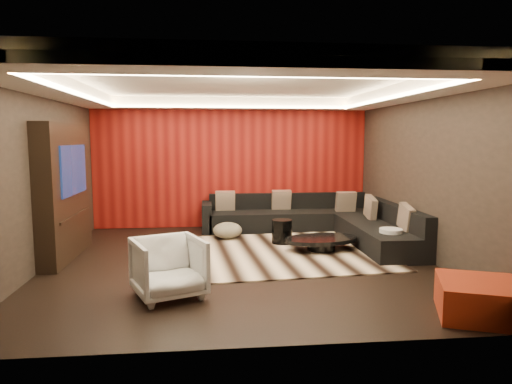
{
  "coord_description": "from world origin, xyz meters",
  "views": [
    {
      "loc": [
        -0.49,
        -7.07,
        1.96
      ],
      "look_at": [
        0.3,
        0.6,
        1.05
      ],
      "focal_mm": 32.0,
      "sensor_mm": 36.0,
      "label": 1
    }
  ],
  "objects": [
    {
      "name": "sectional_sofa",
      "position": [
        1.73,
        1.86,
        0.26
      ],
      "size": [
        3.65,
        3.5,
        0.75
      ],
      "color": "black",
      "rests_on": "floor"
    },
    {
      "name": "throw_pillows",
      "position": [
        1.76,
        1.88,
        0.62
      ],
      "size": [
        3.25,
        2.83,
        0.5
      ],
      "color": "beige",
      "rests_on": "sectional_sofa"
    },
    {
      "name": "soffit_front",
      "position": [
        0.0,
        -2.7,
        2.69
      ],
      "size": [
        6.0,
        0.6,
        0.22
      ],
      "primitive_type": "cube",
      "color": "silver",
      "rests_on": "ground"
    },
    {
      "name": "cove_right",
      "position": [
        2.36,
        0.0,
        2.6
      ],
      "size": [
        0.08,
        4.8,
        0.04
      ],
      "primitive_type": "cube",
      "color": "#FFD899",
      "rests_on": "ground"
    },
    {
      "name": "tv_shelf",
      "position": [
        -2.69,
        0.6,
        0.7
      ],
      "size": [
        0.04,
        1.6,
        0.04
      ],
      "primitive_type": "cube",
      "color": "black",
      "rests_on": "ground"
    },
    {
      "name": "soffit_back",
      "position": [
        0.0,
        2.7,
        2.69
      ],
      "size": [
        6.0,
        0.6,
        0.22
      ],
      "primitive_type": "cube",
      "color": "silver",
      "rests_on": "ground"
    },
    {
      "name": "rug",
      "position": [
        0.42,
        0.49,
        0.01
      ],
      "size": [
        4.24,
        3.33,
        0.02
      ],
      "primitive_type": "cube",
      "rotation": [
        0.0,
        0.0,
        0.09
      ],
      "color": "beige",
      "rests_on": "floor"
    },
    {
      "name": "soffit_left",
      "position": [
        -2.7,
        0.0,
        2.69
      ],
      "size": [
        0.6,
        4.8,
        0.22
      ],
      "primitive_type": "cube",
      "color": "silver",
      "rests_on": "ground"
    },
    {
      "name": "red_feature_wall",
      "position": [
        0.0,
        2.97,
        1.4
      ],
      "size": [
        5.98,
        0.05,
        2.78
      ],
      "primitive_type": "cube",
      "color": "#6B0C0A",
      "rests_on": "ground"
    },
    {
      "name": "armchair",
      "position": [
        -1.0,
        -1.52,
        0.37
      ],
      "size": [
        1.05,
        1.06,
        0.75
      ],
      "primitive_type": "imported",
      "rotation": [
        0.0,
        0.0,
        0.39
      ],
      "color": "silver",
      "rests_on": "floor"
    },
    {
      "name": "wall_left",
      "position": [
        -3.01,
        0.0,
        1.4
      ],
      "size": [
        0.02,
        6.0,
        2.8
      ],
      "primitive_type": "cube",
      "color": "black",
      "rests_on": "ground"
    },
    {
      "name": "cove_left",
      "position": [
        -2.36,
        0.0,
        2.6
      ],
      "size": [
        0.08,
        4.8,
        0.04
      ],
      "primitive_type": "cube",
      "color": "#FFD899",
      "rests_on": "ground"
    },
    {
      "name": "cove_back",
      "position": [
        0.0,
        2.36,
        2.6
      ],
      "size": [
        4.8,
        0.08,
        0.04
      ],
      "primitive_type": "cube",
      "color": "#FFD899",
      "rests_on": "ground"
    },
    {
      "name": "tv_surround",
      "position": [
        -2.85,
        0.6,
        1.1
      ],
      "size": [
        0.3,
        2.0,
        2.2
      ],
      "primitive_type": "cube",
      "color": "black",
      "rests_on": "ground"
    },
    {
      "name": "cove_front",
      "position": [
        0.0,
        -2.36,
        2.6
      ],
      "size": [
        4.8,
        0.08,
        0.04
      ],
      "primitive_type": "cube",
      "color": "#FFD899",
      "rests_on": "ground"
    },
    {
      "name": "wall_right",
      "position": [
        3.01,
        0.0,
        1.4
      ],
      "size": [
        0.02,
        6.0,
        2.8
      ],
      "primitive_type": "cube",
      "color": "black",
      "rests_on": "ground"
    },
    {
      "name": "drum_stool",
      "position": [
        0.84,
        1.16,
        0.24
      ],
      "size": [
        0.42,
        0.42,
        0.44
      ],
      "primitive_type": "cylinder",
      "rotation": [
        0.0,
        0.0,
        0.14
      ],
      "color": "black",
      "rests_on": "rug"
    },
    {
      "name": "floor",
      "position": [
        0.0,
        0.0,
        -0.01
      ],
      "size": [
        6.0,
        6.0,
        0.02
      ],
      "primitive_type": "cube",
      "color": "black",
      "rests_on": "ground"
    },
    {
      "name": "ceiling",
      "position": [
        0.0,
        0.0,
        2.81
      ],
      "size": [
        6.0,
        6.0,
        0.02
      ],
      "primitive_type": "cube",
      "color": "silver",
      "rests_on": "ground"
    },
    {
      "name": "wall_back",
      "position": [
        0.0,
        3.01,
        1.4
      ],
      "size": [
        6.0,
        0.02,
        2.8
      ],
      "primitive_type": "cube",
      "color": "black",
      "rests_on": "ground"
    },
    {
      "name": "striped_pouf",
      "position": [
        -0.15,
        1.68,
        0.18
      ],
      "size": [
        0.7,
        0.7,
        0.31
      ],
      "primitive_type": "ellipsoid",
      "rotation": [
        0.0,
        0.0,
        -0.29
      ],
      "color": "beige",
      "rests_on": "rug"
    },
    {
      "name": "soffit_right",
      "position": [
        2.7,
        0.0,
        2.69
      ],
      "size": [
        0.6,
        4.8,
        0.22
      ],
      "primitive_type": "cube",
      "color": "silver",
      "rests_on": "ground"
    },
    {
      "name": "coffee_table",
      "position": [
        1.44,
        0.56,
        0.13
      ],
      "size": [
        1.53,
        1.53,
        0.22
      ],
      "primitive_type": "cylinder",
      "rotation": [
        0.0,
        0.0,
        0.17
      ],
      "color": "black",
      "rests_on": "rug"
    },
    {
      "name": "tv_screen",
      "position": [
        -2.69,
        0.6,
        1.45
      ],
      "size": [
        0.04,
        1.3,
        0.8
      ],
      "primitive_type": "cube",
      "color": "black",
      "rests_on": "ground"
    },
    {
      "name": "white_side_table",
      "position": [
        2.5,
        0.1,
        0.23
      ],
      "size": [
        0.49,
        0.49,
        0.47
      ],
      "primitive_type": "cylinder",
      "rotation": [
        0.0,
        0.0,
        -0.37
      ],
      "color": "silver",
      "rests_on": "floor"
    },
    {
      "name": "orange_ottoman",
      "position": [
        2.48,
        -2.5,
        0.2
      ],
      "size": [
        1.15,
        1.15,
        0.39
      ],
      "primitive_type": "cube",
      "rotation": [
        0.0,
        0.0,
        -0.38
      ],
      "color": "#A63015",
      "rests_on": "floor"
    }
  ]
}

